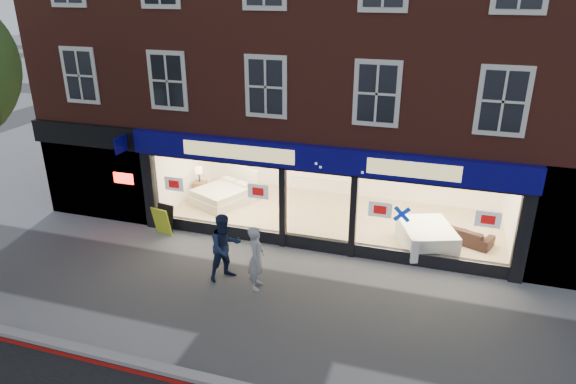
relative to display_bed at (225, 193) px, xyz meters
The scene contains 10 objects.
ground 6.70m from the display_bed, 53.49° to the right, with size 120.00×120.00×0.00m, color gray.
showroom_floor 4.00m from the display_bed, ahead, with size 11.00×4.50×0.10m, color tan.
building 7.57m from the display_bed, 21.43° to the left, with size 19.00×8.26×10.30m.
display_bed is the anchor object (origin of this frame).
bedside_table 1.14m from the display_bed, 168.29° to the left, with size 0.45×0.45×0.55m, color brown.
mattress_stack 7.21m from the display_bed, 11.01° to the right, with size 1.95×2.17×0.70m.
sofa 8.16m from the display_bed, ahead, with size 1.71×0.67×0.50m, color black.
a_board 2.87m from the display_bed, 108.67° to the right, with size 0.62×0.40×0.95m, color #C2D225.
pedestrian_grey 5.62m from the display_bed, 57.59° to the right, with size 0.64×0.42×1.75m, color #9B9EA2.
pedestrian_blue 5.02m from the display_bed, 65.77° to the right, with size 0.91×0.71×1.87m, color #172341.
Camera 1 is at (3.28, -10.09, 7.44)m, focal length 32.00 mm.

